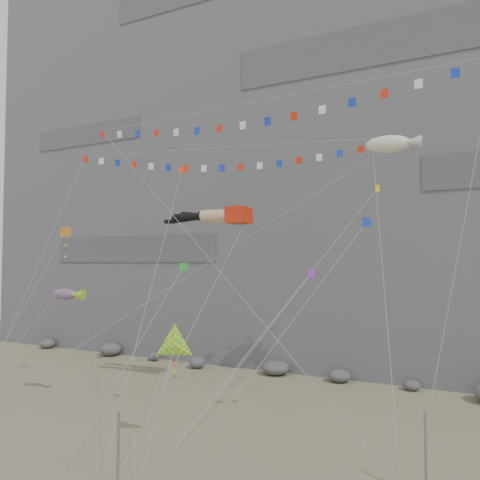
# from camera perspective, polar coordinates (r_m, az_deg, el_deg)

# --- Properties ---
(ground) EXTENTS (120.00, 120.00, 0.00)m
(ground) POSITION_cam_1_polar(r_m,az_deg,el_deg) (31.05, -8.44, -22.46)
(ground) COLOR gray
(ground) RESTS_ON ground
(cliff) EXTENTS (80.00, 28.00, 50.00)m
(cliff) POSITION_cam_1_polar(r_m,az_deg,el_deg) (60.22, 9.77, 11.25)
(cliff) COLOR slate
(cliff) RESTS_ON ground
(talus_boulders) EXTENTS (60.00, 3.00, 1.20)m
(talus_boulders) POSITION_cam_1_polar(r_m,az_deg,el_deg) (45.36, 4.39, -15.32)
(talus_boulders) COLOR slate
(talus_boulders) RESTS_ON ground
(anchor_pole_center) EXTENTS (0.12, 0.12, 4.30)m
(anchor_pole_center) POSITION_cam_1_polar(r_m,az_deg,el_deg) (21.98, -14.65, -24.97)
(anchor_pole_center) COLOR gray
(anchor_pole_center) RESTS_ON ground
(anchor_pole_right) EXTENTS (0.12, 0.12, 3.70)m
(anchor_pole_right) POSITION_cam_1_polar(r_m,az_deg,el_deg) (24.41, 21.71, -23.29)
(anchor_pole_right) COLOR gray
(anchor_pole_right) RESTS_ON ground
(legs_kite) EXTENTS (8.04, 17.70, 21.75)m
(legs_kite) POSITION_cam_1_polar(r_m,az_deg,el_deg) (36.47, -2.92, 2.89)
(legs_kite) COLOR red
(legs_kite) RESTS_ON ground
(flag_banner_upper) EXTENTS (26.72, 14.88, 26.82)m
(flag_banner_upper) POSITION_cam_1_polar(r_m,az_deg,el_deg) (38.28, -1.11, 11.23)
(flag_banner_upper) COLOR red
(flag_banner_upper) RESTS_ON ground
(flag_banner_lower) EXTENTS (28.25, 6.99, 24.35)m
(flag_banner_lower) POSITION_cam_1_polar(r_m,az_deg,el_deg) (32.68, 1.85, 16.45)
(flag_banner_lower) COLOR red
(flag_banner_lower) RESTS_ON ground
(harlequin_kite) EXTENTS (2.91, 7.56, 14.67)m
(harlequin_kite) POSITION_cam_1_polar(r_m,az_deg,el_deg) (40.81, -20.54, 0.80)
(harlequin_kite) COLOR red
(harlequin_kite) RESTS_ON ground
(fish_windsock) EXTENTS (6.52, 5.73, 10.54)m
(fish_windsock) POSITION_cam_1_polar(r_m,az_deg,el_deg) (36.96, -20.59, -6.25)
(fish_windsock) COLOR #E7510B
(fish_windsock) RESTS_ON ground
(delta_kite) EXTENTS (2.87, 6.10, 8.18)m
(delta_kite) POSITION_cam_1_polar(r_m,az_deg,el_deg) (26.66, -8.04, -12.57)
(delta_kite) COLOR yellow
(delta_kite) RESTS_ON ground
(blimp_windsock) EXTENTS (4.33, 12.69, 22.34)m
(blimp_windsock) POSITION_cam_1_polar(r_m,az_deg,el_deg) (36.10, 17.66, 11.01)
(blimp_windsock) COLOR beige
(blimp_windsock) RESTS_ON ground
(small_kite_a) EXTENTS (5.52, 14.93, 23.51)m
(small_kite_a) POSITION_cam_1_polar(r_m,az_deg,el_deg) (39.20, -7.21, 7.88)
(small_kite_a) COLOR #F94D15
(small_kite_a) RESTS_ON ground
(small_kite_b) EXTENTS (5.76, 9.87, 14.35)m
(small_kite_b) POSITION_cam_1_polar(r_m,az_deg,el_deg) (28.61, 8.45, -4.38)
(small_kite_b) COLOR purple
(small_kite_b) RESTS_ON ground
(small_kite_c) EXTENTS (2.66, 8.23, 12.84)m
(small_kite_c) POSITION_cam_1_polar(r_m,az_deg,el_deg) (29.84, -7.11, -3.59)
(small_kite_c) COLOR green
(small_kite_c) RESTS_ON ground
(small_kite_d) EXTENTS (9.10, 14.38, 22.41)m
(small_kite_d) POSITION_cam_1_polar(r_m,az_deg,el_deg) (32.74, 15.85, 5.36)
(small_kite_d) COLOR yellow
(small_kite_d) RESTS_ON ground
(small_kite_e) EXTENTS (8.40, 8.49, 16.82)m
(small_kite_e) POSITION_cam_1_polar(r_m,az_deg,el_deg) (27.34, 14.87, 1.69)
(small_kite_e) COLOR #1432B0
(small_kite_e) RESTS_ON ground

